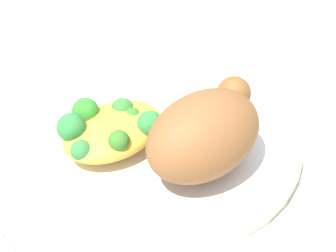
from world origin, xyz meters
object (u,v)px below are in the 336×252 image
Objects in this scene: roasted_chicken at (205,133)px; plate at (168,139)px; rice_pile at (201,90)px; mac_cheese_with_broccoli at (110,128)px.

plate is at bearing 86.92° from roasted_chicken.
rice_pile is (0.05, 0.01, 0.03)m from plate.
plate is 0.06m from rice_pile.
mac_cheese_with_broccoli is (-0.11, 0.02, -0.01)m from rice_pile.
roasted_chicken is 1.19× the size of mac_cheese_with_broccoli.
plate is 2.79× the size of rice_pile.
plate is 2.18× the size of roasted_chicken.
roasted_chicken is at bearing -59.88° from mac_cheese_with_broccoli.
rice_pile is at bearing 9.60° from plate.
roasted_chicken reaches higher than mac_cheese_with_broccoli.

